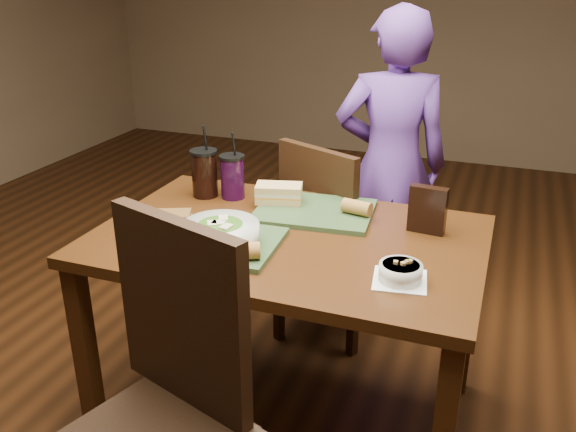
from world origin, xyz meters
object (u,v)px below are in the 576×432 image
(dining_table, at_px, (288,259))
(baguette_near, at_px, (242,251))
(tray_near, at_px, (214,242))
(chip_bag, at_px, (428,210))
(soup_bowl, at_px, (400,272))
(sandwich_near, at_px, (173,221))
(baguette_far, at_px, (357,207))
(sandwich_far, at_px, (279,193))
(cup_berry, at_px, (233,176))
(salad_bowl, at_px, (221,233))
(cup_cola, at_px, (204,173))
(chair_near, at_px, (166,399))
(diner, at_px, (391,165))
(chair_far, at_px, (323,234))
(tray_far, at_px, (315,211))

(dining_table, distance_m, baguette_near, 0.29)
(tray_near, bearing_deg, chip_bag, 28.37)
(tray_near, relative_size, soup_bowl, 2.41)
(sandwich_near, relative_size, baguette_far, 1.40)
(sandwich_far, relative_size, cup_berry, 0.71)
(sandwich_near, xyz_separation_m, baguette_near, (0.32, -0.13, -0.00))
(tray_near, xyz_separation_m, cup_berry, (-0.13, 0.41, 0.08))
(soup_bowl, distance_m, sandwich_near, 0.79)
(salad_bowl, height_order, chip_bag, chip_bag)
(baguette_near, bearing_deg, cup_cola, 128.08)
(chair_near, height_order, soup_bowl, chair_near)
(dining_table, bearing_deg, cup_berry, 141.63)
(chair_near, distance_m, salad_bowl, 0.57)
(diner, xyz_separation_m, sandwich_far, (-0.28, -0.72, 0.08))
(chair_far, relative_size, baguette_near, 8.66)
(cup_berry, bearing_deg, tray_near, -72.95)
(tray_near, distance_m, sandwich_near, 0.18)
(soup_bowl, height_order, cup_berry, cup_berry)
(chair_near, distance_m, cup_berry, 1.02)
(sandwich_near, height_order, chip_bag, chip_bag)
(salad_bowl, relative_size, soup_bowl, 1.42)
(tray_near, height_order, baguette_near, baguette_near)
(baguette_far, bearing_deg, diner, 92.00)
(diner, distance_m, baguette_far, 0.74)
(baguette_far, distance_m, cup_berry, 0.51)
(baguette_far, bearing_deg, tray_near, -135.79)
(chair_near, relative_size, tray_near, 2.45)
(chair_near, height_order, cup_berry, chair_near)
(diner, relative_size, tray_far, 3.45)
(tray_far, bearing_deg, soup_bowl, -45.48)
(chair_far, distance_m, sandwich_near, 0.79)
(chair_near, relative_size, cup_cola, 3.57)
(chair_near, height_order, diner, diner)
(tray_near, height_order, sandwich_far, sandwich_far)
(sandwich_far, xyz_separation_m, cup_cola, (-0.31, 0.00, 0.04))
(chair_far, relative_size, baguette_far, 8.89)
(chair_near, distance_m, sandwich_far, 0.96)
(baguette_far, bearing_deg, sandwich_far, 176.92)
(salad_bowl, xyz_separation_m, soup_bowl, (0.58, -0.00, -0.03))
(chip_bag, bearing_deg, soup_bowl, -86.50)
(tray_far, bearing_deg, cup_berry, 172.57)
(sandwich_near, bearing_deg, sandwich_far, 55.62)
(tray_near, relative_size, baguette_near, 3.91)
(dining_table, xyz_separation_m, soup_bowl, (0.42, -0.19, 0.12))
(tray_near, distance_m, cup_berry, 0.44)
(baguette_far, bearing_deg, salad_bowl, -130.50)
(chair_far, bearing_deg, diner, 64.71)
(chair_far, distance_m, baguette_near, 0.84)
(baguette_near, bearing_deg, chair_far, 89.03)
(chair_far, relative_size, cup_berry, 3.50)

